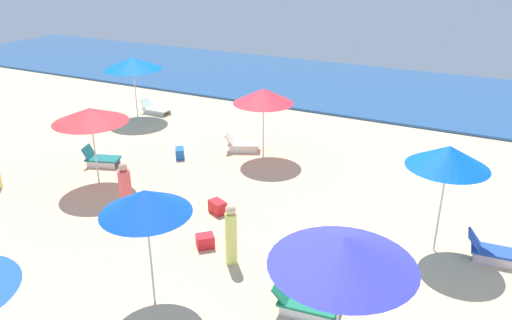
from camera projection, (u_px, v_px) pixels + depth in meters
The scene contains 17 objects.
ocean at pixel (380, 90), 26.80m from camera, with size 60.00×10.61×0.12m, color #255188.
umbrella_0 at pixel (90, 115), 15.28m from camera, with size 2.32×2.32×2.58m.
lounge_chair_0_0 at pixel (101, 158), 17.53m from camera, with size 1.34×0.95×0.70m.
umbrella_3 at pixel (133, 63), 21.55m from camera, with size 2.49×2.49×2.74m.
lounge_chair_3_0 at pixel (155, 108), 23.09m from camera, with size 1.41×0.69×0.62m.
umbrella_4 at pixel (449, 157), 11.68m from camera, with size 1.95×1.95×2.84m.
lounge_chair_4_0 at pixel (497, 252), 12.11m from camera, with size 1.53×0.68×0.70m.
umbrella_7 at pixel (263, 96), 17.31m from camera, with size 2.14×2.14×2.60m.
lounge_chair_7_0 at pixel (241, 144), 18.77m from camera, with size 1.43×1.08×0.70m.
umbrella_8 at pixel (145, 202), 9.89m from camera, with size 1.87×1.87×2.69m.
umbrella_9 at pixel (343, 251), 8.08m from camera, with size 2.48×2.48×2.81m.
lounge_chair_9_0 at pixel (304, 302), 10.41m from camera, with size 1.40×0.77×0.63m.
beachgoer_0 at pixel (126, 192), 14.00m from camera, with size 0.37×0.37×1.65m.
beachgoer_3 at pixel (231, 235), 11.88m from camera, with size 0.37×0.37×1.59m.
cooler_box_0 at pixel (180, 153), 18.18m from camera, with size 0.53×0.30×0.37m, color blue.
cooler_box_1 at pixel (217, 207), 14.40m from camera, with size 0.51×0.34×0.37m, color red.
cooler_box_2 at pixel (205, 241), 12.75m from camera, with size 0.44×0.35×0.34m, color red.
Camera 1 is at (5.92, -1.62, 7.06)m, focal length 35.07 mm.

